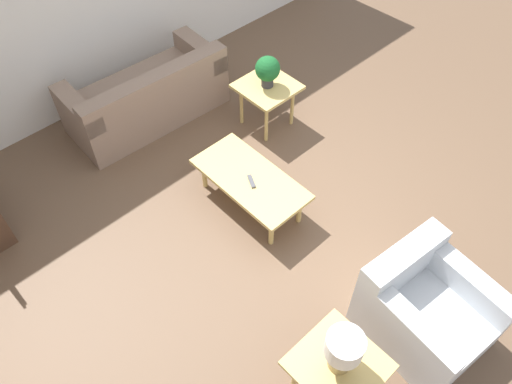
{
  "coord_description": "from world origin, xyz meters",
  "views": [
    {
      "loc": [
        -1.81,
        2.38,
        3.97
      ],
      "look_at": [
        0.27,
        0.42,
        0.55
      ],
      "focal_mm": 35.0,
      "sensor_mm": 36.0,
      "label": 1
    }
  ],
  "objects_px": {
    "sofa": "(148,97)",
    "coffee_table": "(250,180)",
    "side_table_lamp": "(337,368)",
    "potted_plant": "(268,70)",
    "side_table_plant": "(267,91)",
    "armchair": "(424,309)",
    "table_lamp": "(343,350)"
  },
  "relations": [
    {
      "from": "sofa",
      "to": "coffee_table",
      "type": "height_order",
      "value": "sofa"
    },
    {
      "from": "side_table_lamp",
      "to": "potted_plant",
      "type": "bearing_deg",
      "value": -34.79
    },
    {
      "from": "side_table_plant",
      "to": "potted_plant",
      "type": "height_order",
      "value": "potted_plant"
    },
    {
      "from": "armchair",
      "to": "side_table_lamp",
      "type": "distance_m",
      "value": 0.94
    },
    {
      "from": "armchair",
      "to": "sofa",
      "type": "bearing_deg",
      "value": 97.26
    },
    {
      "from": "coffee_table",
      "to": "side_table_lamp",
      "type": "relative_size",
      "value": 1.97
    },
    {
      "from": "coffee_table",
      "to": "potted_plant",
      "type": "relative_size",
      "value": 3.31
    },
    {
      "from": "armchair",
      "to": "side_table_plant",
      "type": "xyz_separation_m",
      "value": [
        2.69,
        -0.85,
        0.15
      ]
    },
    {
      "from": "table_lamp",
      "to": "potted_plant",
      "type": "bearing_deg",
      "value": -34.79
    },
    {
      "from": "coffee_table",
      "to": "potted_plant",
      "type": "height_order",
      "value": "potted_plant"
    },
    {
      "from": "sofa",
      "to": "side_table_plant",
      "type": "bearing_deg",
      "value": 135.33
    },
    {
      "from": "coffee_table",
      "to": "side_table_plant",
      "type": "xyz_separation_m",
      "value": [
        0.76,
        -0.95,
        0.13
      ]
    },
    {
      "from": "sofa",
      "to": "side_table_plant",
      "type": "relative_size",
      "value": 3.05
    },
    {
      "from": "armchair",
      "to": "table_lamp",
      "type": "relative_size",
      "value": 2.54
    },
    {
      "from": "coffee_table",
      "to": "table_lamp",
      "type": "distance_m",
      "value": 2.02
    },
    {
      "from": "potted_plant",
      "to": "armchair",
      "type": "bearing_deg",
      "value": 162.41
    },
    {
      "from": "sofa",
      "to": "potted_plant",
      "type": "relative_size",
      "value": 5.14
    },
    {
      "from": "armchair",
      "to": "potted_plant",
      "type": "height_order",
      "value": "potted_plant"
    },
    {
      "from": "coffee_table",
      "to": "side_table_lamp",
      "type": "xyz_separation_m",
      "value": [
        -1.8,
        0.82,
        0.13
      ]
    },
    {
      "from": "coffee_table",
      "to": "side_table_lamp",
      "type": "bearing_deg",
      "value": 155.47
    },
    {
      "from": "potted_plant",
      "to": "table_lamp",
      "type": "xyz_separation_m",
      "value": [
        -2.55,
        1.77,
        0.04
      ]
    },
    {
      "from": "side_table_plant",
      "to": "potted_plant",
      "type": "relative_size",
      "value": 1.69
    },
    {
      "from": "coffee_table",
      "to": "side_table_lamp",
      "type": "distance_m",
      "value": 1.98
    },
    {
      "from": "sofa",
      "to": "potted_plant",
      "type": "bearing_deg",
      "value": 135.33
    },
    {
      "from": "sofa",
      "to": "side_table_lamp",
      "type": "distance_m",
      "value": 3.66
    },
    {
      "from": "side_table_plant",
      "to": "side_table_lamp",
      "type": "distance_m",
      "value": 3.11
    },
    {
      "from": "coffee_table",
      "to": "table_lamp",
      "type": "height_order",
      "value": "table_lamp"
    },
    {
      "from": "sofa",
      "to": "side_table_lamp",
      "type": "xyz_separation_m",
      "value": [
        -3.55,
        0.85,
        0.17
      ]
    },
    {
      "from": "coffee_table",
      "to": "sofa",
      "type": "bearing_deg",
      "value": -0.91
    },
    {
      "from": "side_table_plant",
      "to": "coffee_table",
      "type": "bearing_deg",
      "value": 128.39
    },
    {
      "from": "sofa",
      "to": "coffee_table",
      "type": "distance_m",
      "value": 1.76
    },
    {
      "from": "armchair",
      "to": "side_table_lamp",
      "type": "bearing_deg",
      "value": 177.71
    }
  ]
}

